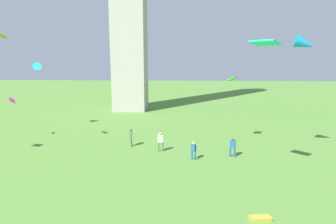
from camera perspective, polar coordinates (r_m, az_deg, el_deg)
name	(u,v)px	position (r m, az deg, el deg)	size (l,w,h in m)	color
person_0	(194,150)	(24.79, 5.16, -7.53)	(0.47, 0.44, 1.57)	#235693
person_1	(160,141)	(26.83, -1.54, -5.78)	(0.55, 0.39, 1.84)	#51754C
person_2	(233,146)	(25.99, 12.86, -6.68)	(0.52, 0.42, 1.75)	#235693
person_3	(131,136)	(28.66, -7.48, -4.85)	(0.31, 0.56, 1.81)	#51754C
kite_flying_1	(1,35)	(29.45, -30.53, 13.18)	(1.46, 1.54, 0.62)	#B57F0C
kite_flying_2	(37,69)	(38.01, -24.90, 7.91)	(1.74, 1.94, 1.48)	#27D0D6
kite_flying_3	(232,79)	(29.01, 12.83, 6.52)	(1.18, 1.36, 0.54)	#41C506
kite_flying_4	(12,100)	(34.22, -28.88, 2.09)	(0.93, 1.11, 0.65)	#D82D90
kite_flying_5	(305,44)	(26.50, 25.82, 12.26)	(2.07, 1.49, 1.61)	#188DD3
kite_flying_6	(265,43)	(19.57, 18.91, 13.02)	(2.02, 1.99, 0.32)	#18E4B6
kite_bundle_0	(260,218)	(17.00, 18.10, -19.65)	(1.14, 0.52, 0.19)	#A79B33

